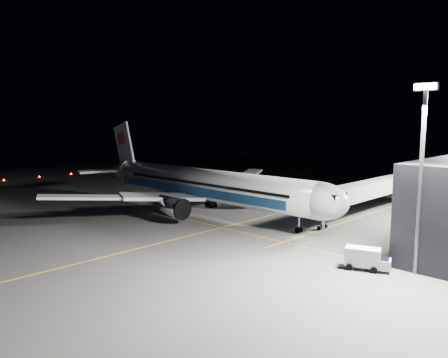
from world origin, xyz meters
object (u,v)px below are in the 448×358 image
at_px(floodlight_mast_south, 422,162).
at_px(baggage_tug, 221,198).
at_px(jet_bridge, 365,190).
at_px(safety_cone_b, 246,211).
at_px(service_truck, 367,258).
at_px(safety_cone_c, 193,203).
at_px(safety_cone_a, 257,202).
at_px(airliner, 201,184).

height_order(floodlight_mast_south, baggage_tug, floodlight_mast_south).
height_order(jet_bridge, floodlight_mast_south, floodlight_mast_south).
height_order(baggage_tug, safety_cone_b, baggage_tug).
bearing_deg(service_truck, safety_cone_c, 142.78).
distance_m(floodlight_mast_south, safety_cone_b, 38.73).
bearing_deg(baggage_tug, safety_cone_c, -129.11).
bearing_deg(safety_cone_c, safety_cone_a, 48.99).
distance_m(airliner, floodlight_mast_south, 42.13).
relative_size(floodlight_mast_south, service_truck, 3.96).
xyz_separation_m(safety_cone_a, safety_cone_b, (4.32, -8.60, -0.02)).
relative_size(baggage_tug, safety_cone_c, 6.06).
height_order(jet_bridge, service_truck, jet_bridge).
xyz_separation_m(airliner, baggage_tug, (-4.41, 9.56, -4.27)).
bearing_deg(jet_bridge, baggage_tug, -162.83).
distance_m(service_truck, safety_cone_b, 33.59).
relative_size(floodlight_mast_south, safety_cone_b, 37.97).
height_order(service_truck, baggage_tug, service_truck).
bearing_deg(airliner, jet_bridge, 38.04).
xyz_separation_m(floodlight_mast_south, baggage_tug, (-45.48, 15.58, -11.48)).
relative_size(baggage_tug, safety_cone_b, 5.71).
distance_m(airliner, service_truck, 37.81).
bearing_deg(baggage_tug, safety_cone_a, 20.92).
xyz_separation_m(jet_bridge, safety_cone_c, (-30.00, -14.06, -4.32)).
height_order(floodlight_mast_south, safety_cone_a, floodlight_mast_south).
distance_m(baggage_tug, safety_cone_b, 11.32).
bearing_deg(service_truck, floodlight_mast_south, 8.50).
distance_m(baggage_tug, safety_cone_c, 6.14).
bearing_deg(safety_cone_a, floodlight_mast_south, -26.99).
height_order(airliner, floodlight_mast_south, floodlight_mast_south).
bearing_deg(floodlight_mast_south, jet_bridge, 126.79).
distance_m(service_truck, safety_cone_c, 45.34).
relative_size(airliner, baggage_tug, 19.73).
bearing_deg(airliner, safety_cone_a, 82.79).
height_order(airliner, safety_cone_a, airliner).
bearing_deg(jet_bridge, floodlight_mast_south, -53.21).
relative_size(baggage_tug, safety_cone_a, 5.27).
distance_m(floodlight_mast_south, safety_cone_c, 50.51).
distance_m(airliner, safety_cone_c, 9.38).
distance_m(jet_bridge, safety_cone_b, 21.61).
xyz_separation_m(jet_bridge, floodlight_mast_south, (18.00, -24.07, 7.79)).
xyz_separation_m(baggage_tug, safety_cone_b, (10.50, -4.16, -0.62)).
height_order(baggage_tug, safety_cone_a, baggage_tug).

